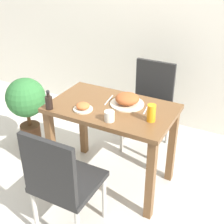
{
  "coord_description": "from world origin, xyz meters",
  "views": [
    {
      "loc": [
        1.02,
        -1.94,
        1.89
      ],
      "look_at": [
        0.0,
        0.0,
        0.7
      ],
      "focal_mm": 50.0,
      "sensor_mm": 36.0,
      "label": 1
    }
  ],
  "objects_px": {
    "chair_near": "(61,180)",
    "chair_far": "(150,102)",
    "food_plate": "(127,100)",
    "sauce_bottle": "(49,102)",
    "juice_glass": "(151,113)",
    "drink_cup": "(109,116)",
    "potted_plant_left": "(27,104)",
    "side_plate": "(83,107)"
  },
  "relations": [
    {
      "from": "chair_near",
      "to": "chair_far",
      "type": "relative_size",
      "value": 1.0
    },
    {
      "from": "food_plate",
      "to": "sauce_bottle",
      "type": "distance_m",
      "value": 0.62
    },
    {
      "from": "chair_far",
      "to": "juice_glass",
      "type": "bearing_deg",
      "value": -68.87
    },
    {
      "from": "chair_far",
      "to": "drink_cup",
      "type": "relative_size",
      "value": 11.35
    },
    {
      "from": "potted_plant_left",
      "to": "sauce_bottle",
      "type": "bearing_deg",
      "value": -30.35
    },
    {
      "from": "food_plate",
      "to": "side_plate",
      "type": "xyz_separation_m",
      "value": [
        -0.27,
        -0.24,
        -0.02
      ]
    },
    {
      "from": "chair_near",
      "to": "juice_glass",
      "type": "relative_size",
      "value": 6.74
    },
    {
      "from": "chair_far",
      "to": "potted_plant_left",
      "type": "height_order",
      "value": "chair_far"
    },
    {
      "from": "chair_far",
      "to": "potted_plant_left",
      "type": "bearing_deg",
      "value": -149.25
    },
    {
      "from": "chair_far",
      "to": "drink_cup",
      "type": "xyz_separation_m",
      "value": [
        0.02,
        -0.89,
        0.29
      ]
    },
    {
      "from": "food_plate",
      "to": "juice_glass",
      "type": "relative_size",
      "value": 2.09
    },
    {
      "from": "chair_near",
      "to": "drink_cup",
      "type": "xyz_separation_m",
      "value": [
        0.12,
        0.47,
        0.29
      ]
    },
    {
      "from": "chair_near",
      "to": "drink_cup",
      "type": "relative_size",
      "value": 11.35
    },
    {
      "from": "drink_cup",
      "to": "sauce_bottle",
      "type": "distance_m",
      "value": 0.51
    },
    {
      "from": "drink_cup",
      "to": "juice_glass",
      "type": "relative_size",
      "value": 0.59
    },
    {
      "from": "side_plate",
      "to": "drink_cup",
      "type": "relative_size",
      "value": 1.95
    },
    {
      "from": "side_plate",
      "to": "sauce_bottle",
      "type": "relative_size",
      "value": 0.95
    },
    {
      "from": "chair_near",
      "to": "potted_plant_left",
      "type": "relative_size",
      "value": 1.15
    },
    {
      "from": "food_plate",
      "to": "sauce_bottle",
      "type": "bearing_deg",
      "value": -145.66
    },
    {
      "from": "drink_cup",
      "to": "potted_plant_left",
      "type": "height_order",
      "value": "drink_cup"
    },
    {
      "from": "side_plate",
      "to": "chair_far",
      "type": "bearing_deg",
      "value": 74.24
    },
    {
      "from": "chair_near",
      "to": "chair_far",
      "type": "bearing_deg",
      "value": -93.9
    },
    {
      "from": "chair_far",
      "to": "sauce_bottle",
      "type": "bearing_deg",
      "value": -116.84
    },
    {
      "from": "chair_near",
      "to": "potted_plant_left",
      "type": "distance_m",
      "value": 1.21
    },
    {
      "from": "chair_far",
      "to": "sauce_bottle",
      "type": "xyz_separation_m",
      "value": [
        -0.48,
        -0.95,
        0.31
      ]
    },
    {
      "from": "food_plate",
      "to": "drink_cup",
      "type": "bearing_deg",
      "value": -90.88
    },
    {
      "from": "drink_cup",
      "to": "sauce_bottle",
      "type": "height_order",
      "value": "sauce_bottle"
    },
    {
      "from": "drink_cup",
      "to": "juice_glass",
      "type": "xyz_separation_m",
      "value": [
        0.27,
        0.14,
        0.03
      ]
    },
    {
      "from": "chair_near",
      "to": "side_plate",
      "type": "distance_m",
      "value": 0.61
    },
    {
      "from": "drink_cup",
      "to": "chair_near",
      "type": "bearing_deg",
      "value": -103.92
    },
    {
      "from": "chair_near",
      "to": "side_plate",
      "type": "height_order",
      "value": "chair_near"
    },
    {
      "from": "side_plate",
      "to": "food_plate",
      "type": "bearing_deg",
      "value": 42.2
    },
    {
      "from": "chair_near",
      "to": "sauce_bottle",
      "type": "distance_m",
      "value": 0.65
    },
    {
      "from": "food_plate",
      "to": "side_plate",
      "type": "relative_size",
      "value": 1.8
    },
    {
      "from": "chair_far",
      "to": "side_plate",
      "type": "relative_size",
      "value": 5.81
    },
    {
      "from": "chair_far",
      "to": "sauce_bottle",
      "type": "height_order",
      "value": "sauce_bottle"
    },
    {
      "from": "side_plate",
      "to": "juice_glass",
      "type": "height_order",
      "value": "juice_glass"
    },
    {
      "from": "chair_near",
      "to": "drink_cup",
      "type": "height_order",
      "value": "chair_near"
    },
    {
      "from": "potted_plant_left",
      "to": "side_plate",
      "type": "bearing_deg",
      "value": -15.47
    },
    {
      "from": "chair_near",
      "to": "food_plate",
      "type": "bearing_deg",
      "value": -99.0
    },
    {
      "from": "side_plate",
      "to": "potted_plant_left",
      "type": "relative_size",
      "value": 0.2
    },
    {
      "from": "chair_near",
      "to": "chair_far",
      "type": "height_order",
      "value": "same"
    }
  ]
}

